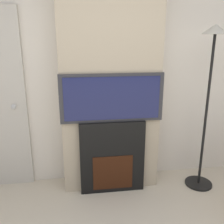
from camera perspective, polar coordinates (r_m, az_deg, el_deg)
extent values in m
cube|color=silver|center=(2.98, -0.95, 9.12)|extent=(6.00, 0.06, 2.70)
cube|color=tan|center=(2.79, -0.46, 8.62)|extent=(1.10, 0.32, 2.70)
cube|color=black|center=(2.92, 0.00, -10.09)|extent=(0.74, 0.14, 0.85)
cube|color=#33160A|center=(2.93, 0.20, -13.71)|extent=(0.46, 0.01, 0.41)
cube|color=#2D2D33|center=(2.68, 0.00, 3.25)|extent=(1.12, 0.06, 0.53)
cube|color=#191E4C|center=(2.65, 0.10, 3.09)|extent=(1.03, 0.01, 0.47)
cylinder|color=black|center=(3.38, 19.13, -15.14)|extent=(0.32, 0.32, 0.03)
cylinder|color=black|center=(3.02, 20.69, -0.60)|extent=(0.03, 0.03, 1.75)
cone|color=#B7B2A3|center=(2.91, 22.60, 17.09)|extent=(0.28, 0.28, 0.10)
sphere|color=silver|center=(3.02, -21.56, 1.12)|extent=(0.06, 0.06, 0.06)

